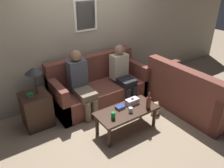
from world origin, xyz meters
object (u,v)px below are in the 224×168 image
drinking_glass (131,110)px  teddy_bear (155,109)px  wine_bottle (149,103)px  coffee_table (127,113)px  couch_side (190,95)px  person_left (81,82)px  couch_main (98,87)px  person_right (122,72)px

drinking_glass → teddy_bear: (0.72, 0.13, -0.33)m
teddy_bear → wine_bottle: bearing=-152.8°
coffee_table → drinking_glass: 0.14m
couch_side → person_left: bearing=57.3°
couch_main → coffee_table: 1.09m
couch_side → person_left: person_left is taller
couch_main → couch_side: 1.81m
couch_side → wine_bottle: (-1.07, 0.03, 0.20)m
coffee_table → teddy_bear: bearing=3.6°
wine_bottle → person_right: size_ratio=0.26×
couch_side → person_right: 1.40m
person_left → teddy_bear: (1.09, -0.89, -0.52)m
person_left → teddy_bear: 1.50m
drinking_glass → person_right: 1.14m
person_left → drinking_glass: bearing=-70.2°
couch_side → person_left: 2.10m
couch_side → wine_bottle: couch_side is taller
drinking_glass → teddy_bear: 0.81m
person_right → teddy_bear: bearing=-78.2°
wine_bottle → drinking_glass: (-0.31, 0.08, -0.07)m
coffee_table → person_left: (-0.36, 0.93, 0.29)m
person_left → teddy_bear: size_ratio=4.40×
wine_bottle → coffee_table: bearing=152.9°
wine_bottle → person_right: 1.09m
teddy_bear → drinking_glass: bearing=-169.5°
teddy_bear → coffee_table: bearing=-176.4°
wine_bottle → drinking_glass: wine_bottle is taller
wine_bottle → teddy_bear: 0.61m
person_left → person_right: bearing=-2.5°
wine_bottle → teddy_bear: bearing=27.2°
couch_main → drinking_glass: 1.19m
wine_bottle → teddy_bear: (0.41, 0.21, -0.40)m
coffee_table → couch_main: bearing=84.6°
drinking_glass → person_right: bearing=60.8°
person_right → couch_side: bearing=-52.5°
drinking_glass → couch_main: bearing=85.4°
person_left → person_right: size_ratio=1.04×
wine_bottle → person_left: bearing=121.8°
person_left → couch_side: bearing=-32.7°
coffee_table → person_right: bearing=58.0°
couch_main → coffee_table: couch_main is taller
couch_main → drinking_glass: size_ratio=22.15×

